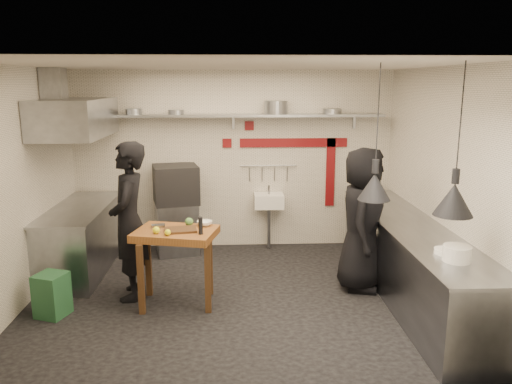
{
  "coord_description": "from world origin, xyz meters",
  "views": [
    {
      "loc": [
        -0.02,
        -5.74,
        2.61
      ],
      "look_at": [
        0.27,
        0.3,
        1.28
      ],
      "focal_mm": 35.0,
      "sensor_mm": 36.0,
      "label": 1
    }
  ],
  "objects_px": {
    "combi_oven": "(176,184)",
    "chef_right": "(362,219)",
    "chef_left": "(129,221)",
    "green_bin": "(52,295)",
    "prep_table": "(177,267)",
    "oven_stand": "(177,228)"
  },
  "relations": [
    {
      "from": "combi_oven",
      "to": "chef_right",
      "type": "height_order",
      "value": "chef_right"
    },
    {
      "from": "combi_oven",
      "to": "chef_left",
      "type": "bearing_deg",
      "value": -116.42
    },
    {
      "from": "combi_oven",
      "to": "chef_right",
      "type": "distance_m",
      "value": 2.92
    },
    {
      "from": "combi_oven",
      "to": "green_bin",
      "type": "distance_m",
      "value": 2.58
    },
    {
      "from": "green_bin",
      "to": "prep_table",
      "type": "bearing_deg",
      "value": 10.61
    },
    {
      "from": "oven_stand",
      "to": "chef_right",
      "type": "bearing_deg",
      "value": -43.71
    },
    {
      "from": "chef_left",
      "to": "green_bin",
      "type": "bearing_deg",
      "value": -60.86
    },
    {
      "from": "chef_left",
      "to": "combi_oven",
      "type": "bearing_deg",
      "value": 164.41
    },
    {
      "from": "green_bin",
      "to": "chef_left",
      "type": "height_order",
      "value": "chef_left"
    },
    {
      "from": "oven_stand",
      "to": "chef_left",
      "type": "height_order",
      "value": "chef_left"
    },
    {
      "from": "combi_oven",
      "to": "prep_table",
      "type": "xyz_separation_m",
      "value": [
        0.19,
        -1.87,
        -0.63
      ]
    },
    {
      "from": "prep_table",
      "to": "chef_left",
      "type": "height_order",
      "value": "chef_left"
    },
    {
      "from": "combi_oven",
      "to": "prep_table",
      "type": "bearing_deg",
      "value": -97.14
    },
    {
      "from": "oven_stand",
      "to": "combi_oven",
      "type": "relative_size",
      "value": 1.23
    },
    {
      "from": "green_bin",
      "to": "prep_table",
      "type": "relative_size",
      "value": 0.54
    },
    {
      "from": "prep_table",
      "to": "green_bin",
      "type": "bearing_deg",
      "value": -156.07
    },
    {
      "from": "chef_left",
      "to": "chef_right",
      "type": "height_order",
      "value": "chef_left"
    },
    {
      "from": "oven_stand",
      "to": "green_bin",
      "type": "bearing_deg",
      "value": -132.54
    },
    {
      "from": "chef_left",
      "to": "prep_table",
      "type": "bearing_deg",
      "value": 65.94
    },
    {
      "from": "prep_table",
      "to": "chef_left",
      "type": "relative_size",
      "value": 0.48
    },
    {
      "from": "oven_stand",
      "to": "green_bin",
      "type": "distance_m",
      "value": 2.43
    },
    {
      "from": "oven_stand",
      "to": "green_bin",
      "type": "relative_size",
      "value": 1.6
    }
  ]
}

